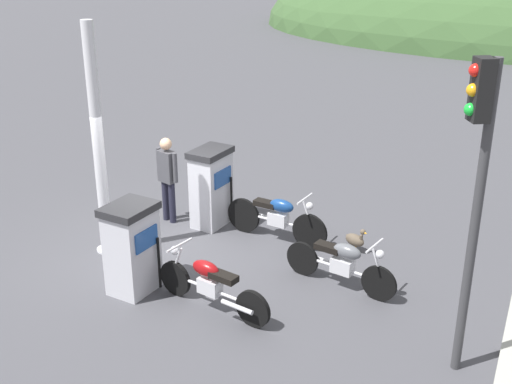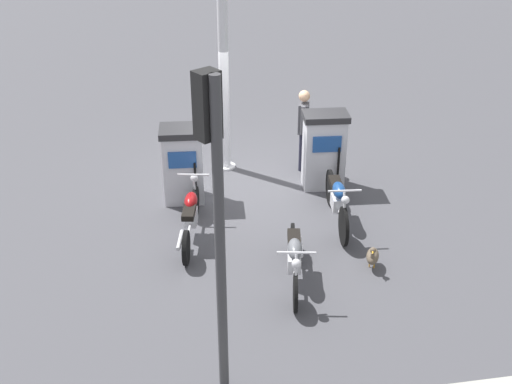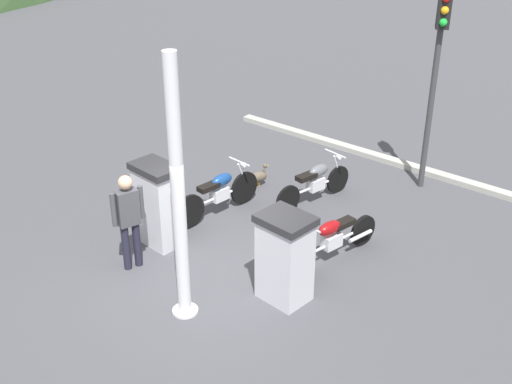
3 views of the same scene
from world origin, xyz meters
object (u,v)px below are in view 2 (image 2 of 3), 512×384
at_px(motorcycle_near_pump, 191,215).
at_px(fuel_pump_far, 324,150).
at_px(fuel_pump_near, 183,164).
at_px(motorcycle_extra, 295,257).
at_px(canopy_support_pole, 224,78).
at_px(wandering_duck, 373,256).
at_px(motorcycle_far_pump, 337,200).
at_px(roadside_traffic_light, 214,192).
at_px(attendant_person, 303,125).

bearing_deg(motorcycle_near_pump, fuel_pump_far, 116.52).
bearing_deg(fuel_pump_near, motorcycle_near_pump, -1.20).
height_order(motorcycle_extra, canopy_support_pole, canopy_support_pole).
height_order(motorcycle_extra, wandering_duck, motorcycle_extra).
relative_size(motorcycle_extra, wandering_duck, 3.99).
bearing_deg(motorcycle_far_pump, fuel_pump_far, 173.24).
relative_size(fuel_pump_far, roadside_traffic_light, 0.38).
relative_size(motorcycle_near_pump, motorcycle_extra, 1.06).
relative_size(fuel_pump_far, motorcycle_near_pump, 0.75).
bearing_deg(fuel_pump_far, motorcycle_near_pump, -63.48).
bearing_deg(roadside_traffic_light, fuel_pump_near, 179.25).
bearing_deg(fuel_pump_near, roadside_traffic_light, -0.75).
relative_size(fuel_pump_near, canopy_support_pole, 0.36).
height_order(motorcycle_near_pump, attendant_person, attendant_person).
relative_size(motorcycle_near_pump, attendant_person, 1.20).
distance_m(fuel_pump_near, wandering_duck, 4.00).
height_order(fuel_pump_far, motorcycle_far_pump, fuel_pump_far).
xyz_separation_m(fuel_pump_near, canopy_support_pole, (-1.23, 0.99, 1.21)).
xyz_separation_m(motorcycle_near_pump, attendant_person, (-2.23, 2.58, 0.55)).
bearing_deg(motorcycle_far_pump, attendant_person, -179.42).
xyz_separation_m(fuel_pump_near, attendant_person, (-0.85, 2.55, 0.24)).
height_order(motorcycle_far_pump, motorcycle_extra, motorcycle_far_pump).
distance_m(fuel_pump_near, roadside_traffic_light, 5.34).
xyz_separation_m(motorcycle_near_pump, wandering_duck, (1.51, 2.74, -0.21)).
relative_size(fuel_pump_near, motorcycle_near_pump, 0.72).
distance_m(fuel_pump_near, motorcycle_far_pump, 2.96).
bearing_deg(motorcycle_far_pump, roadside_traffic_light, -37.01).
bearing_deg(fuel_pump_far, motorcycle_far_pump, -6.76).
relative_size(motorcycle_extra, attendant_person, 1.13).
height_order(motorcycle_near_pump, motorcycle_far_pump, motorcycle_far_pump).
relative_size(motorcycle_far_pump, attendant_person, 1.21).
distance_m(fuel_pump_near, fuel_pump_far, 2.75).
bearing_deg(roadside_traffic_light, motorcycle_extra, 143.06).
distance_m(motorcycle_far_pump, wandering_duck, 1.48).
xyz_separation_m(motorcycle_far_pump, attendant_person, (-2.29, -0.02, 0.51)).
bearing_deg(motorcycle_extra, fuel_pump_far, 155.68).
height_order(fuel_pump_far, canopy_support_pole, canopy_support_pole).
height_order(attendant_person, canopy_support_pole, canopy_support_pole).
relative_size(motorcycle_far_pump, canopy_support_pole, 0.51).
distance_m(motorcycle_extra, attendant_person, 4.08).
distance_m(motorcycle_near_pump, attendant_person, 3.46).
height_order(fuel_pump_near, motorcycle_extra, fuel_pump_near).
relative_size(attendant_person, canopy_support_pole, 0.42).
distance_m(motorcycle_near_pump, motorcycle_extra, 2.16).
xyz_separation_m(fuel_pump_far, motorcycle_near_pump, (1.38, -2.77, -0.35)).
bearing_deg(motorcycle_near_pump, wandering_duck, 61.13).
bearing_deg(fuel_pump_far, canopy_support_pole, -125.03).
height_order(motorcycle_extra, attendant_person, attendant_person).
bearing_deg(roadside_traffic_light, attendant_person, 155.69).
xyz_separation_m(motorcycle_near_pump, canopy_support_pole, (-2.61, 1.02, 1.52)).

